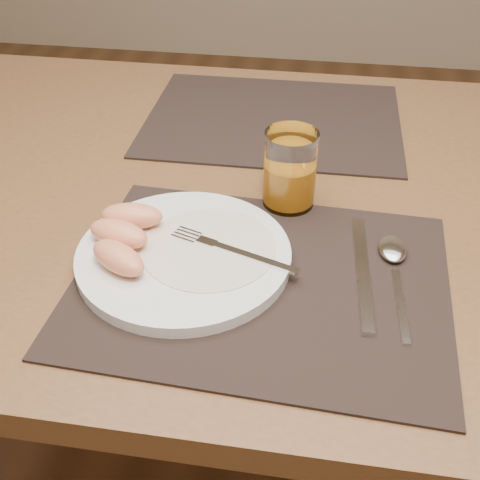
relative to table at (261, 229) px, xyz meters
name	(u,v)px	position (x,y,z in m)	size (l,w,h in m)	color
ground	(255,465)	(0.00, 0.00, -0.67)	(5.00, 5.00, 0.00)	brown
table	(261,229)	(0.00, 0.00, 0.00)	(1.40, 0.90, 0.75)	brown
placemat_near	(261,281)	(0.03, -0.22, 0.09)	(0.45, 0.35, 0.00)	black
placemat_far	(273,119)	(-0.01, 0.22, 0.09)	(0.45, 0.35, 0.00)	black
plate	(184,255)	(-0.07, -0.20, 0.10)	(0.27, 0.27, 0.02)	white
plate_dressing	(209,247)	(-0.04, -0.19, 0.10)	(0.17, 0.17, 0.00)	white
fork	(223,247)	(-0.03, -0.19, 0.11)	(0.17, 0.07, 0.00)	silver
knife	(363,280)	(0.15, -0.20, 0.09)	(0.03, 0.22, 0.01)	silver
spoon	(394,256)	(0.19, -0.16, 0.09)	(0.04, 0.19, 0.01)	silver
juice_glass	(290,173)	(0.04, -0.05, 0.14)	(0.07, 0.07, 0.11)	white
grapefruit_wedges	(123,235)	(-0.15, -0.20, 0.12)	(0.10, 0.15, 0.03)	#F09061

